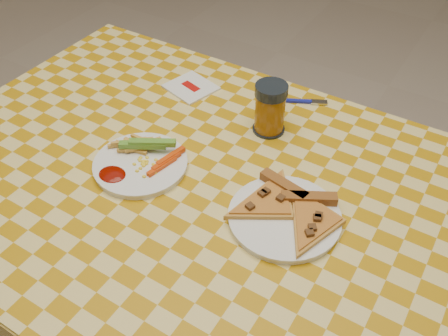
{
  "coord_description": "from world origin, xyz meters",
  "views": [
    {
      "loc": [
        0.43,
        -0.61,
        1.48
      ],
      "look_at": [
        0.03,
        0.04,
        0.78
      ],
      "focal_mm": 40.0,
      "sensor_mm": 36.0,
      "label": 1
    }
  ],
  "objects_px": {
    "plate_left": "(141,165)",
    "plate_right": "(284,218)",
    "table": "(201,206)",
    "drink_glass": "(270,109)"
  },
  "relations": [
    {
      "from": "plate_left",
      "to": "plate_right",
      "type": "height_order",
      "value": "same"
    },
    {
      "from": "table",
      "to": "drink_glass",
      "type": "distance_m",
      "value": 0.27
    },
    {
      "from": "table",
      "to": "plate_right",
      "type": "xyz_separation_m",
      "value": [
        0.2,
        -0.0,
        0.08
      ]
    },
    {
      "from": "drink_glass",
      "to": "table",
      "type": "bearing_deg",
      "value": -99.83
    },
    {
      "from": "plate_left",
      "to": "drink_glass",
      "type": "xyz_separation_m",
      "value": [
        0.17,
        0.26,
        0.05
      ]
    },
    {
      "from": "plate_right",
      "to": "drink_glass",
      "type": "relative_size",
      "value": 1.75
    },
    {
      "from": "table",
      "to": "plate_left",
      "type": "height_order",
      "value": "plate_left"
    },
    {
      "from": "plate_right",
      "to": "drink_glass",
      "type": "height_order",
      "value": "drink_glass"
    },
    {
      "from": "table",
      "to": "plate_right",
      "type": "bearing_deg",
      "value": -1.01
    },
    {
      "from": "table",
      "to": "drink_glass",
      "type": "height_order",
      "value": "drink_glass"
    }
  ]
}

